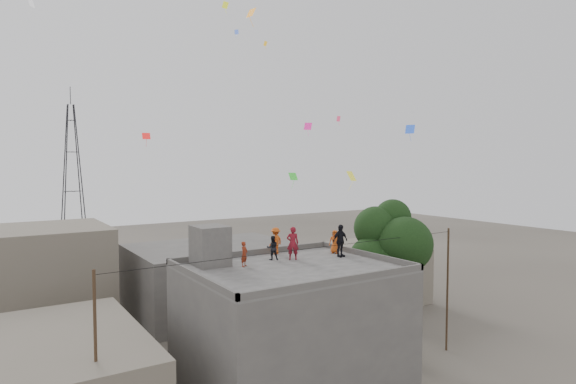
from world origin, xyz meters
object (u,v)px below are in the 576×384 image
(stair_head_box, at_px, (210,246))
(person_red_adult, at_px, (293,243))
(person_dark_adult, at_px, (340,241))
(tree, at_px, (391,251))
(transmission_tower, at_px, (73,183))

(stair_head_box, xyz_separation_m, person_red_adult, (4.28, -1.07, -0.11))
(person_dark_adult, bearing_deg, person_red_adult, 158.68)
(stair_head_box, relative_size, tree, 0.22)
(tree, xyz_separation_m, person_dark_adult, (-3.65, 0.19, 0.89))
(tree, relative_size, person_red_adult, 5.12)
(tree, bearing_deg, transmission_tower, 106.09)
(stair_head_box, height_order, tree, tree)
(stair_head_box, relative_size, person_dark_adult, 1.12)
(stair_head_box, bearing_deg, person_red_adult, -14.00)
(transmission_tower, bearing_deg, tree, -73.91)
(transmission_tower, relative_size, person_red_adult, 11.26)
(person_red_adult, bearing_deg, stair_head_box, 14.66)
(person_dark_adult, bearing_deg, tree, -8.40)
(transmission_tower, bearing_deg, person_dark_adult, -78.87)
(stair_head_box, height_order, transmission_tower, transmission_tower)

